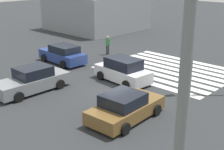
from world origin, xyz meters
TOP-DOWN VIEW (x-y plane):
  - ground_plane at (0.00, 0.00)m, footprint 118.92×118.92m
  - crosswalk_markings at (0.00, -6.18)m, footprint 9.51×7.25m
  - car_0 at (7.32, -1.81)m, footprint 4.40×2.14m
  - car_2 at (-3.19, 2.36)m, footprint 2.39×4.43m
  - car_3 at (3.67, 3.44)m, footprint 2.15×4.80m
  - car_4 at (0.71, -1.81)m, footprint 4.23×2.24m
  - corner_building at (16.78, -14.61)m, footprint 9.99×9.99m
  - pedestrian at (6.53, -6.28)m, footprint 0.41×0.41m
  - street_light_pole_a at (-10.82, 10.01)m, footprint 0.80×0.36m

SIDE VIEW (x-z plane):
  - ground_plane at x=0.00m, z-range 0.00..0.00m
  - crosswalk_markings at x=0.00m, z-range 0.00..0.01m
  - car_2 at x=-3.19m, z-range -0.06..1.38m
  - car_3 at x=3.67m, z-range -0.08..1.49m
  - car_0 at x=7.32m, z-range -0.04..1.48m
  - car_4 at x=0.71m, z-range -0.05..1.61m
  - pedestrian at x=6.53m, z-range 0.10..1.83m
  - corner_building at x=16.78m, z-range 0.00..4.28m
  - street_light_pole_a at x=-10.82m, z-range 0.81..9.68m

